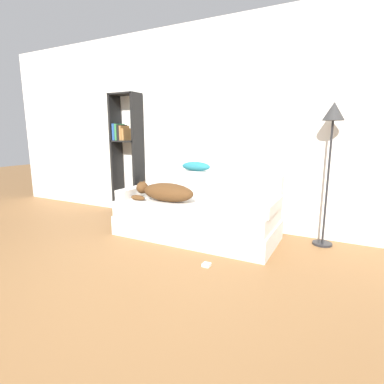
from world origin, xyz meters
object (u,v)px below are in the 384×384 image
Objects in this scene: couch at (196,220)px; floor_lamp at (332,130)px; dog at (165,192)px; power_adapter at (207,265)px; bookshelf at (126,147)px; laptop at (217,206)px; throw_pillow at (196,166)px.

floor_lamp is (1.42, 0.43, 1.09)m from couch.
dog is 11.19× the size of power_adapter.
dog is 2.02m from floor_lamp.
couch is at bearing 123.98° from power_adapter.
bookshelf is 25.16× the size of power_adapter.
bookshelf is at bearing 179.26° from floor_lamp.
floor_lamp is 21.67× the size of power_adapter.
laptop reaches higher than power_adapter.
bookshelf reaches higher than floor_lamp.
throw_pillow is (-0.18, 0.35, 0.62)m from couch.
laptop is 0.77m from power_adapter.
power_adapter is (0.48, -0.71, -0.20)m from couch.
couch is 0.51m from dog.
laptop is at bearing -155.04° from floor_lamp.
bookshelf is at bearing 152.17° from dog.
bookshelf is (-1.26, 0.11, 0.22)m from throw_pillow.
couch is at bearing -17.93° from bookshelf.
bookshelf reaches higher than dog.
dog is at bearing -174.99° from laptop.
floor_lamp is at bearing 16.16° from dog.
floor_lamp is (1.80, 0.52, 0.76)m from dog.
couch is 0.40m from laptop.
throw_pillow is 1.67m from floor_lamp.
laptop is 0.89× the size of throw_pillow.
floor_lamp is (2.86, -0.04, 0.25)m from bookshelf.
floor_lamp reaches higher than throw_pillow.
power_adapter is at bearing -129.65° from floor_lamp.
power_adapter is at bearing -31.57° from bookshelf.
dog is 0.70m from laptop.
dog is (-0.38, -0.09, 0.33)m from couch.
power_adapter is at bearing -56.02° from couch.
dog is 0.44× the size of bookshelf.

